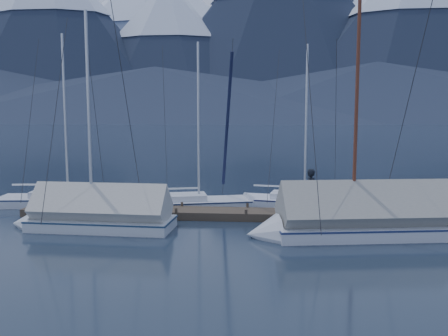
{
  "coord_description": "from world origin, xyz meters",
  "views": [
    {
      "loc": [
        1.88,
        -18.37,
        4.57
      ],
      "look_at": [
        0.0,
        2.0,
        2.2
      ],
      "focal_mm": 38.0,
      "sensor_mm": 36.0,
      "label": 1
    }
  ],
  "objects": [
    {
      "name": "person",
      "position": [
        3.78,
        1.89,
        1.28
      ],
      "size": [
        0.67,
        0.8,
        1.88
      ],
      "primitive_type": "imported",
      "rotation": [
        0.0,
        0.0,
        1.95
      ],
      "color": "black",
      "rests_on": "dock"
    },
    {
      "name": "sailboat_open_right",
      "position": [
        4.16,
        4.66,
        0.15
      ],
      "size": [
        6.73,
        3.1,
        8.6
      ],
      "color": "white",
      "rests_on": "ground"
    },
    {
      "name": "mooring_posts",
      "position": [
        -0.5,
        2.0,
        0.35
      ],
      "size": [
        15.12,
        1.52,
        0.35
      ],
      "color": "#382D23",
      "rests_on": "ground"
    },
    {
      "name": "sailboat_open_left",
      "position": [
        -7.54,
        4.21,
        0.16
      ],
      "size": [
        7.17,
        3.11,
        9.22
      ],
      "color": "silver",
      "rests_on": "ground"
    },
    {
      "name": "ground",
      "position": [
        0.0,
        0.0,
        0.0
      ],
      "size": [
        1000.0,
        1000.0,
        0.0
      ],
      "primitive_type": "plane",
      "color": "black",
      "rests_on": "ground"
    },
    {
      "name": "sailboat_covered_near",
      "position": [
        4.92,
        -0.68,
        0.51
      ],
      "size": [
        8.09,
        3.75,
        10.14
      ],
      "color": "silver",
      "rests_on": "ground"
    },
    {
      "name": "mountain_range",
      "position": [
        4.12,
        370.45,
        58.65
      ],
      "size": [
        877.0,
        584.0,
        150.5
      ],
      "color": "#475675",
      "rests_on": "ground"
    },
    {
      "name": "sailboat_covered_far",
      "position": [
        -5.15,
        -0.5,
        0.45
      ],
      "size": [
        6.71,
        2.82,
        9.3
      ],
      "color": "silver",
      "rests_on": "ground"
    },
    {
      "name": "dock",
      "position": [
        0.0,
        2.0,
        0.11
      ],
      "size": [
        18.0,
        1.5,
        0.54
      ],
      "color": "#382D23",
      "rests_on": "ground"
    },
    {
      "name": "sailboat_open_mid",
      "position": [
        -0.97,
        4.15,
        0.15
      ],
      "size": [
        6.81,
        3.49,
        8.67
      ],
      "color": "silver",
      "rests_on": "ground"
    }
  ]
}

